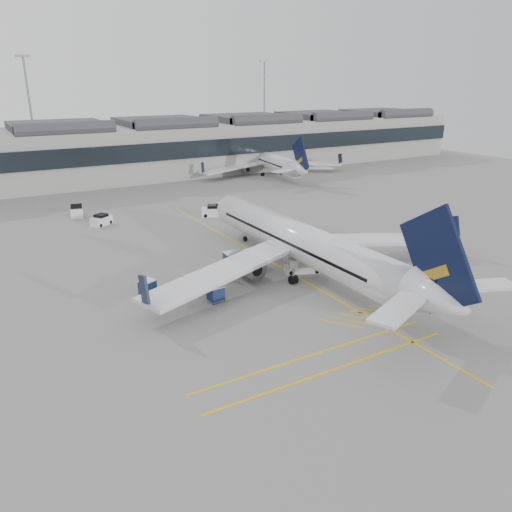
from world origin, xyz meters
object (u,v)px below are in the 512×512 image
ramp_agent_a (222,267)px  ramp_agent_b (224,270)px  belt_loader (302,267)px  baggage_cart_a (249,257)px  airliner_main (304,244)px  pushback_tug (198,283)px

ramp_agent_a → ramp_agent_b: size_ratio=0.91×
belt_loader → baggage_cart_a: size_ratio=2.76×
baggage_cart_a → airliner_main: bearing=-57.9°
belt_loader → ramp_agent_a: 8.89m
airliner_main → pushback_tug: bearing=170.7°
baggage_cart_a → ramp_agent_a: size_ratio=1.05×
ramp_agent_a → ramp_agent_b: 1.32m
airliner_main → belt_loader: 2.84m
airliner_main → baggage_cart_a: (-4.03, 5.21, -2.46)m
airliner_main → ramp_agent_a: 9.41m
ramp_agent_b → pushback_tug: size_ratio=0.73×
airliner_main → ramp_agent_b: (-8.48, 2.94, -2.46)m
airliner_main → pushback_tug: airliner_main is taller
airliner_main → ramp_agent_a: airliner_main is taller
belt_loader → baggage_cart_a: 6.33m
airliner_main → ramp_agent_b: bearing=160.8°
ramp_agent_a → baggage_cart_a: bearing=-28.7°
ramp_agent_b → pushback_tug: (-3.43, -1.01, -0.35)m
belt_loader → ramp_agent_a: size_ratio=2.89×
belt_loader → ramp_agent_b: belt_loader is taller
belt_loader → baggage_cart_a: belt_loader is taller
ramp_agent_a → ramp_agent_b: ramp_agent_b is taller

